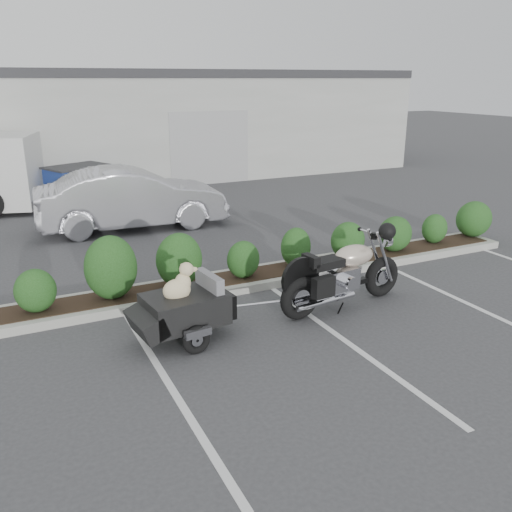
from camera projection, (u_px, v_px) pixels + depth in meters
name	position (u px, v px, depth m)	size (l,w,h in m)	color
ground	(254.00, 340.00, 8.01)	(90.00, 90.00, 0.00)	#38383A
planter_kerb	(252.00, 278.00, 10.28)	(12.00, 1.00, 0.15)	#9E9E93
building	(72.00, 122.00, 21.91)	(26.00, 10.00, 4.00)	#9EA099
motorcycle	(344.00, 275.00, 9.00)	(2.54, 0.94, 1.46)	black
pet_trailer	(184.00, 308.00, 7.88)	(2.04, 1.15, 1.21)	black
sedan	(132.00, 198.00, 13.79)	(1.64, 4.71, 1.55)	#B8B7BF
dumpster	(79.00, 185.00, 16.56)	(2.13, 1.84, 1.17)	navy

